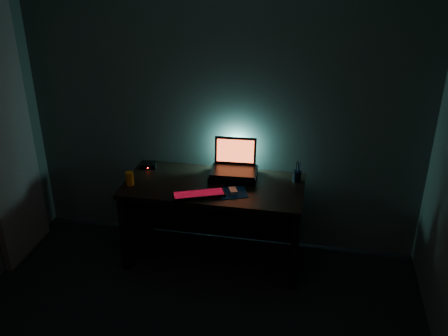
% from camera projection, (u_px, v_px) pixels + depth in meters
% --- Properties ---
extents(room, '(3.50, 4.00, 2.50)m').
position_uv_depth(room, '(145.00, 241.00, 2.52)').
color(room, black).
rests_on(room, ground).
extents(desk, '(1.50, 0.70, 0.75)m').
position_uv_depth(desk, '(215.00, 208.00, 4.32)').
color(desk, black).
rests_on(desk, ground).
extents(curtain, '(0.06, 0.65, 2.30)m').
position_uv_depth(curtain, '(6.00, 134.00, 4.11)').
color(curtain, '#AFA78C').
rests_on(curtain, ground).
extents(riser, '(0.42, 0.32, 0.06)m').
position_uv_depth(riser, '(233.00, 175.00, 4.26)').
color(riser, black).
rests_on(riser, desk).
extents(laptop, '(0.39, 0.30, 0.26)m').
position_uv_depth(laptop, '(234.00, 163.00, 4.26)').
color(laptop, black).
rests_on(laptop, riser).
extents(keyboard, '(0.43, 0.28, 0.03)m').
position_uv_depth(keyboard, '(199.00, 194.00, 3.98)').
color(keyboard, black).
rests_on(keyboard, desk).
extents(mousepad, '(0.28, 0.27, 0.00)m').
position_uv_depth(mousepad, '(233.00, 193.00, 4.02)').
color(mousepad, navy).
rests_on(mousepad, desk).
extents(mouse, '(0.09, 0.11, 0.03)m').
position_uv_depth(mouse, '(233.00, 191.00, 4.02)').
color(mouse, '#A2A0A6').
rests_on(mouse, mousepad).
extents(pen_cup, '(0.07, 0.07, 0.10)m').
position_uv_depth(pen_cup, '(297.00, 176.00, 4.19)').
color(pen_cup, black).
rests_on(pen_cup, desk).
extents(juice_glass, '(0.09, 0.09, 0.11)m').
position_uv_depth(juice_glass, '(130.00, 179.00, 4.13)').
color(juice_glass, orange).
rests_on(juice_glass, desk).
extents(router, '(0.15, 0.13, 0.04)m').
position_uv_depth(router, '(148.00, 165.00, 4.45)').
color(router, black).
rests_on(router, desk).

